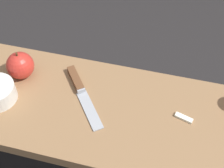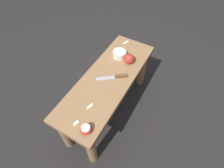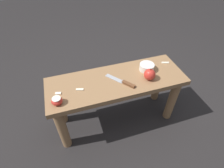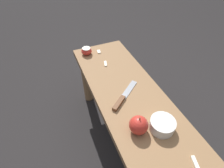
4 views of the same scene
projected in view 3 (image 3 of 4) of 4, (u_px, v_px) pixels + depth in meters
ground_plane at (116, 118)px, 1.67m from camera, size 8.00×8.00×0.00m
wooden_bench at (116, 90)px, 1.41m from camera, size 1.07×0.37×0.49m
knife at (124, 82)px, 1.30m from camera, size 0.18×0.22×0.02m
apple_whole at (150, 74)px, 1.31m from camera, size 0.09×0.09×0.10m
apple_cut at (57, 101)px, 1.14m from camera, size 0.07×0.07×0.05m
apple_slice_near_knife at (80, 89)px, 1.25m from camera, size 0.05×0.03×0.01m
apple_slice_center at (58, 93)px, 1.22m from camera, size 0.04×0.03×0.01m
apple_slice_near_bowl at (165, 63)px, 1.48m from camera, size 0.06×0.03×0.01m
bowl at (147, 67)px, 1.40m from camera, size 0.12×0.12×0.05m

